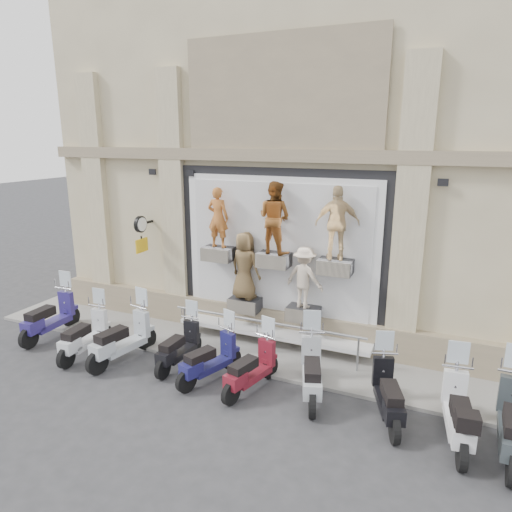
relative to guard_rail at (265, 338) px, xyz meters
The scene contains 15 objects.
ground 2.05m from the guard_rail, 90.00° to the right, with size 90.00×90.00×0.00m, color #313134.
sidewalk 0.44m from the guard_rail, 90.00° to the left, with size 16.00×2.20×0.08m, color gray.
building 7.46m from the guard_rail, 90.00° to the left, with size 14.00×8.60×12.00m, color beige, non-canonical shape.
shop_vitrine 2.09m from the guard_rail, 84.65° to the left, with size 5.60×0.86×4.30m.
guard_rail is the anchor object (origin of this frame).
clock_sign_bracket 4.57m from the guard_rail, behind, with size 0.10×0.80×1.02m.
scooter_a 5.89m from the guard_rail, 167.17° to the right, with size 0.60×2.07×1.68m, color navy, non-canonical shape.
scooter_b 4.45m from the guard_rail, 156.62° to the right, with size 0.56×1.91×1.55m, color silver, non-canonical shape.
scooter_c 3.46m from the guard_rail, 151.48° to the right, with size 0.61×2.07×1.69m, color #A4ABB2, non-canonical shape.
scooter_d 2.11m from the guard_rail, 141.38° to the right, with size 0.52×1.79×1.46m, color black, non-canonical shape.
scooter_e 1.74m from the guard_rail, 112.26° to the right, with size 0.54×1.84×1.50m, color #16164E, non-canonical shape.
scooter_f 1.67m from the guard_rail, 77.23° to the right, with size 0.54×1.84×1.49m, color maroon, non-canonical shape.
scooter_g 2.10m from the guard_rail, 39.31° to the right, with size 0.60×2.04×1.66m, color #AAAEB1, non-canonical shape.
scooter_h 3.53m from the guard_rail, 25.41° to the right, with size 0.56×1.92×1.56m, color black, non-canonical shape.
scooter_i 4.73m from the guard_rail, 21.08° to the right, with size 0.59×2.02×1.64m, color white, non-canonical shape.
Camera 1 is at (3.96, -7.59, 5.28)m, focal length 32.00 mm.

